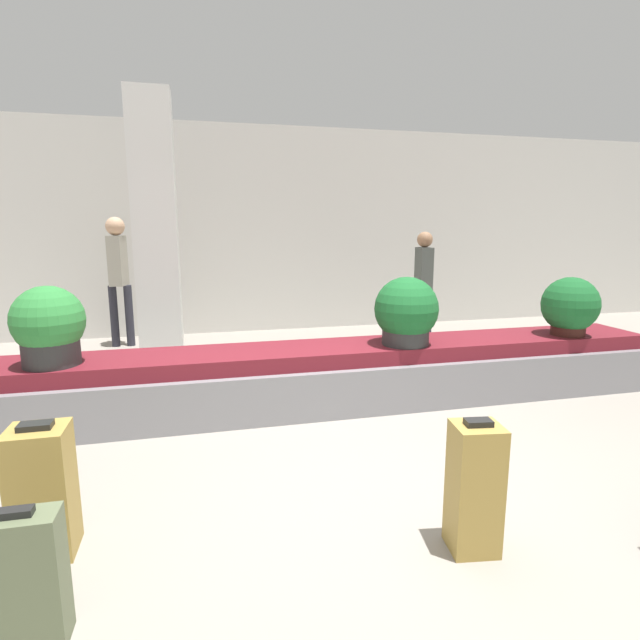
% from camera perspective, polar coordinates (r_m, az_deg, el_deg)
% --- Properties ---
extents(ground_plane, '(18.00, 18.00, 0.00)m').
position_cam_1_polar(ground_plane, '(3.56, 5.74, -17.35)').
color(ground_plane, gray).
extents(back_wall, '(18.00, 0.06, 3.20)m').
position_cam_1_polar(back_wall, '(8.07, -6.28, 10.11)').
color(back_wall, beige).
rests_on(back_wall, ground_plane).
extents(carousel, '(7.01, 0.83, 0.57)m').
position_cam_1_polar(carousel, '(4.71, 0.00, -6.56)').
color(carousel, gray).
rests_on(carousel, ground_plane).
extents(pillar, '(0.50, 0.50, 3.20)m').
position_cam_1_polar(pillar, '(6.34, -18.24, 9.52)').
color(pillar, silver).
rests_on(pillar, ground_plane).
extents(suitcase_0, '(0.28, 0.26, 0.71)m').
position_cam_1_polar(suitcase_0, '(3.03, -29.13, -16.73)').
color(suitcase_0, '#A3843D').
rests_on(suitcase_0, ground_plane).
extents(suitcase_1, '(0.27, 0.25, 0.72)m').
position_cam_1_polar(suitcase_1, '(2.82, 17.23, -17.83)').
color(suitcase_1, '#A3843D').
rests_on(suitcase_1, ground_plane).
extents(suitcase_2, '(0.39, 0.17, 0.60)m').
position_cam_1_polar(suitcase_2, '(2.53, -31.80, -24.11)').
color(suitcase_2, '#5B6647').
rests_on(suitcase_2, ground_plane).
extents(potted_plant_0, '(0.56, 0.56, 0.60)m').
position_cam_1_polar(potted_plant_0, '(5.66, 26.67, 1.37)').
color(potted_plant_0, '#381914').
rests_on(potted_plant_0, carousel).
extents(potted_plant_1, '(0.60, 0.60, 0.64)m').
position_cam_1_polar(potted_plant_1, '(4.72, 9.82, 0.86)').
color(potted_plant_1, '#2D2D2D').
rests_on(potted_plant_1, carousel).
extents(potted_plant_2, '(0.55, 0.55, 0.64)m').
position_cam_1_polar(potted_plant_2, '(4.50, -28.58, -0.65)').
color(potted_plant_2, '#2D2D2D').
rests_on(potted_plant_2, carousel).
extents(traveler_0, '(0.31, 0.34, 1.59)m').
position_cam_1_polar(traveler_0, '(7.41, 11.74, 4.82)').
color(traveler_0, '#282833').
rests_on(traveler_0, ground_plane).
extents(traveler_1, '(0.31, 0.35, 1.79)m').
position_cam_1_polar(traveler_1, '(7.45, -22.06, 5.42)').
color(traveler_1, '#282833').
rests_on(traveler_1, ground_plane).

